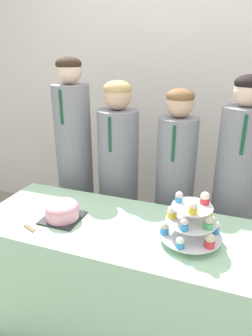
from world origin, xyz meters
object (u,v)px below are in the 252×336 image
at_px(round_cake, 62,210).
at_px(student_2, 174,198).
at_px(student_0, 76,172).
at_px(student_1, 119,187).
at_px(student_3, 233,201).
at_px(cupcake_stand, 191,221).
at_px(cake_knife, 35,232).

bearing_deg(round_cake, student_2, 49.74).
xyz_separation_m(student_0, student_1, (0.34, -0.00, -0.07)).
xyz_separation_m(student_2, student_3, (0.37, 0.00, 0.04)).
height_order(round_cake, student_3, student_3).
distance_m(round_cake, student_3, 1.05).
xyz_separation_m(cupcake_stand, student_0, (-0.93, 0.56, -0.09)).
xyz_separation_m(cupcake_stand, student_3, (0.19, 0.56, -0.14)).
bearing_deg(student_0, cake_knife, -76.17).
xyz_separation_m(cupcake_stand, student_2, (-0.19, 0.56, -0.18)).
bearing_deg(student_1, student_0, 180.00).
bearing_deg(cake_knife, student_3, 61.61).
distance_m(round_cake, cupcake_stand, 0.68).
distance_m(student_0, student_2, 0.74).
relative_size(cupcake_stand, student_1, 0.21).
height_order(student_2, student_3, student_3).
distance_m(round_cake, student_2, 0.78).
relative_size(student_0, student_1, 1.10).
bearing_deg(student_3, student_2, -180.00).
bearing_deg(cupcake_stand, cake_knife, -165.38).
height_order(student_0, student_3, student_0).
bearing_deg(cupcake_stand, student_3, 71.38).
bearing_deg(student_3, cake_knife, -141.03).
height_order(round_cake, cake_knife, round_cake).
bearing_deg(student_1, cupcake_stand, -43.68).
bearing_deg(round_cake, student_3, 33.98).
relative_size(cupcake_stand, student_2, 0.22).
bearing_deg(student_0, student_1, -0.00).
bearing_deg(cake_knife, cupcake_stand, 37.26).
height_order(cake_knife, student_3, student_3).
xyz_separation_m(student_1, student_2, (0.40, -0.00, -0.01)).
bearing_deg(student_2, round_cake, -130.26).
xyz_separation_m(round_cake, student_0, (-0.24, 0.59, -0.04)).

